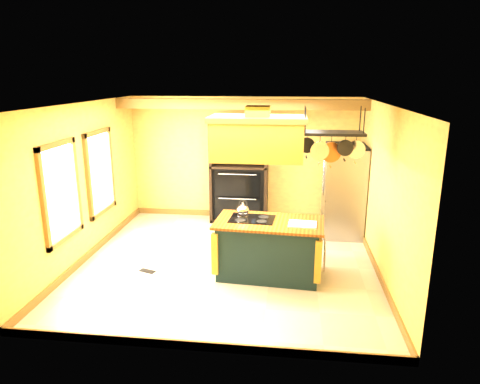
% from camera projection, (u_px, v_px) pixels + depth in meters
% --- Properties ---
extents(floor, '(5.00, 5.00, 0.00)m').
position_uv_depth(floor, '(228.00, 262.00, 7.43)').
color(floor, beige).
rests_on(floor, ground).
extents(ceiling, '(5.00, 5.00, 0.00)m').
position_uv_depth(ceiling, '(227.00, 104.00, 6.71)').
color(ceiling, white).
rests_on(ceiling, wall_back).
extents(wall_back, '(5.00, 0.02, 2.70)m').
position_uv_depth(wall_back, '(244.00, 159.00, 9.47)').
color(wall_back, '#E9C055').
rests_on(wall_back, floor).
extents(wall_front, '(5.00, 0.02, 2.70)m').
position_uv_depth(wall_front, '(195.00, 244.00, 4.68)').
color(wall_front, '#E9C055').
rests_on(wall_front, floor).
extents(wall_left, '(0.02, 5.00, 2.70)m').
position_uv_depth(wall_left, '(84.00, 183.00, 7.35)').
color(wall_left, '#E9C055').
rests_on(wall_left, floor).
extents(wall_right, '(0.02, 5.00, 2.70)m').
position_uv_depth(wall_right, '(383.00, 192.00, 6.79)').
color(wall_right, '#E9C055').
rests_on(wall_right, floor).
extents(ceiling_beam, '(5.00, 0.15, 0.20)m').
position_uv_depth(ceiling_beam, '(240.00, 104.00, 8.37)').
color(ceiling_beam, olive).
rests_on(ceiling_beam, ceiling).
extents(window_near, '(0.06, 1.06, 1.56)m').
position_uv_depth(window_near, '(61.00, 192.00, 6.57)').
color(window_near, olive).
rests_on(window_near, wall_left).
extents(window_far, '(0.06, 1.06, 1.56)m').
position_uv_depth(window_far, '(101.00, 172.00, 7.91)').
color(window_far, olive).
rests_on(window_far, wall_left).
extents(kitchen_island, '(1.76, 1.06, 1.11)m').
position_uv_depth(kitchen_island, '(269.00, 248.00, 6.84)').
color(kitchen_island, '#12262A').
rests_on(kitchen_island, floor).
extents(range_hood, '(1.44, 0.81, 0.80)m').
position_uv_depth(range_hood, '(258.00, 137.00, 6.39)').
color(range_hood, '#BF882F').
rests_on(range_hood, ceiling).
extents(pot_rack, '(0.98, 0.45, 0.84)m').
position_uv_depth(pot_rack, '(332.00, 140.00, 6.29)').
color(pot_rack, black).
rests_on(pot_rack, ceiling).
extents(refrigerator, '(0.78, 0.92, 1.79)m').
position_uv_depth(refrigerator, '(343.00, 193.00, 8.53)').
color(refrigerator, gray).
rests_on(refrigerator, floor).
extents(hutch, '(1.24, 0.56, 2.20)m').
position_uv_depth(hutch, '(239.00, 183.00, 9.38)').
color(hutch, black).
rests_on(hutch, floor).
extents(floor_register, '(0.30, 0.21, 0.01)m').
position_uv_depth(floor_register, '(147.00, 271.00, 7.07)').
color(floor_register, black).
rests_on(floor_register, floor).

